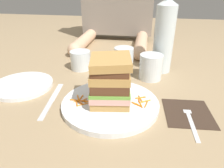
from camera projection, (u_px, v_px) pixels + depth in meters
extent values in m
plane|color=#9E8460|center=(106.00, 106.00, 0.57)|extent=(3.00, 3.00, 0.00)
cylinder|color=white|center=(110.00, 104.00, 0.56)|extent=(0.27, 0.27, 0.01)
cube|color=tan|center=(110.00, 99.00, 0.56)|extent=(0.11, 0.11, 0.02)
cube|color=#E0A393|center=(110.00, 93.00, 0.55)|extent=(0.12, 0.12, 0.02)
cube|color=#6BA83D|center=(110.00, 89.00, 0.54)|extent=(0.12, 0.12, 0.01)
cube|color=#56331E|center=(110.00, 83.00, 0.53)|extent=(0.11, 0.11, 0.02)
cube|color=tan|center=(110.00, 75.00, 0.52)|extent=(0.11, 0.11, 0.02)
cube|color=#56331E|center=(110.00, 69.00, 0.52)|extent=(0.11, 0.11, 0.02)
cube|color=tan|center=(111.00, 61.00, 0.51)|extent=(0.12, 0.12, 0.03)
cylinder|color=orange|center=(77.00, 101.00, 0.56)|extent=(0.01, 0.02, 0.00)
cylinder|color=orange|center=(88.00, 101.00, 0.56)|extent=(0.02, 0.02, 0.00)
cylinder|color=orange|center=(80.00, 99.00, 0.57)|extent=(0.01, 0.03, 0.00)
cylinder|color=orange|center=(80.00, 102.00, 0.56)|extent=(0.02, 0.02, 0.00)
cylinder|color=orange|center=(78.00, 98.00, 0.57)|extent=(0.02, 0.03, 0.00)
cylinder|color=orange|center=(82.00, 104.00, 0.55)|extent=(0.03, 0.02, 0.00)
cylinder|color=orange|center=(75.00, 100.00, 0.57)|extent=(0.03, 0.00, 0.00)
cylinder|color=orange|center=(77.00, 104.00, 0.55)|extent=(0.01, 0.02, 0.00)
cylinder|color=orange|center=(86.00, 101.00, 0.56)|extent=(0.03, 0.01, 0.00)
cylinder|color=orange|center=(84.00, 100.00, 0.57)|extent=(0.01, 0.02, 0.00)
cylinder|color=orange|center=(141.00, 105.00, 0.54)|extent=(0.01, 0.02, 0.00)
cylinder|color=orange|center=(146.00, 105.00, 0.55)|extent=(0.01, 0.03, 0.00)
cylinder|color=orange|center=(135.00, 104.00, 0.55)|extent=(0.02, 0.01, 0.00)
cylinder|color=orange|center=(137.00, 105.00, 0.54)|extent=(0.03, 0.02, 0.00)
cylinder|color=orange|center=(139.00, 101.00, 0.56)|extent=(0.01, 0.02, 0.00)
cylinder|color=orange|center=(141.00, 98.00, 0.58)|extent=(0.03, 0.02, 0.00)
cylinder|color=orange|center=(145.00, 101.00, 0.56)|extent=(0.03, 0.02, 0.00)
cylinder|color=orange|center=(140.00, 99.00, 0.57)|extent=(0.01, 0.03, 0.00)
cube|color=#38281E|center=(188.00, 113.00, 0.54)|extent=(0.13, 0.14, 0.00)
cube|color=silver|center=(193.00, 125.00, 0.49)|extent=(0.02, 0.11, 0.00)
cube|color=silver|center=(188.00, 110.00, 0.54)|extent=(0.02, 0.02, 0.00)
cylinder|color=silver|center=(189.00, 105.00, 0.57)|extent=(0.00, 0.04, 0.00)
cylinder|color=silver|center=(187.00, 105.00, 0.57)|extent=(0.00, 0.04, 0.00)
cylinder|color=silver|center=(184.00, 105.00, 0.57)|extent=(0.00, 0.04, 0.00)
cylinder|color=silver|center=(182.00, 105.00, 0.57)|extent=(0.00, 0.04, 0.00)
cube|color=silver|center=(46.00, 110.00, 0.55)|extent=(0.03, 0.10, 0.00)
cube|color=silver|center=(57.00, 92.00, 0.64)|extent=(0.03, 0.11, 0.00)
cylinder|color=white|center=(151.00, 67.00, 0.71)|extent=(0.08, 0.08, 0.09)
cylinder|color=orange|center=(151.00, 69.00, 0.71)|extent=(0.07, 0.07, 0.07)
cylinder|color=silver|center=(164.00, 40.00, 0.74)|extent=(0.07, 0.07, 0.24)
cone|color=silver|center=(168.00, 1.00, 0.68)|extent=(0.07, 0.07, 0.02)
cylinder|color=silver|center=(81.00, 60.00, 0.79)|extent=(0.08, 0.08, 0.07)
cylinder|color=silver|center=(124.00, 60.00, 0.76)|extent=(0.07, 0.07, 0.09)
cylinder|color=white|center=(23.00, 85.00, 0.67)|extent=(0.19, 0.19, 0.01)
cylinder|color=#DBAD89|center=(84.00, 41.00, 1.05)|extent=(0.06, 0.29, 0.06)
cylinder|color=#DBAD89|center=(141.00, 44.00, 1.01)|extent=(0.06, 0.29, 0.06)
sphere|color=#DBAD89|center=(74.00, 50.00, 0.92)|extent=(0.06, 0.06, 0.06)
sphere|color=#DBAD89|center=(140.00, 53.00, 0.88)|extent=(0.06, 0.06, 0.06)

